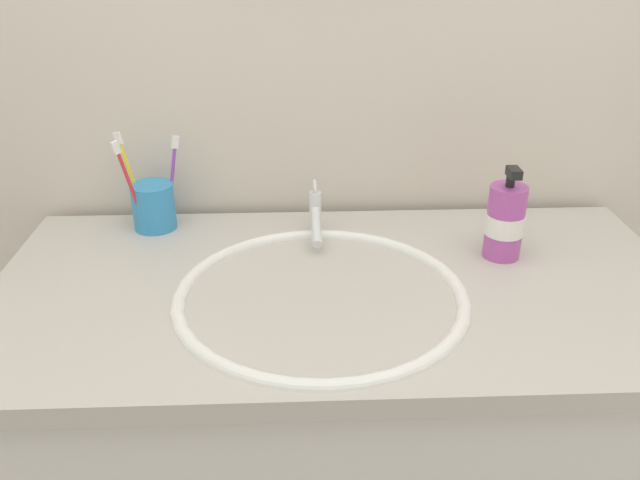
# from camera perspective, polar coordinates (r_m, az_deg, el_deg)

# --- Properties ---
(tiled_wall_back) EXTENTS (2.40, 0.04, 2.40)m
(tiled_wall_back) POSITION_cam_1_polar(r_m,az_deg,el_deg) (1.34, 0.95, 16.29)
(tiled_wall_back) COLOR beige
(tiled_wall_back) RESTS_ON ground
(vanity_counter) EXTENTS (1.20, 0.61, 0.87)m
(vanity_counter) POSITION_cam_1_polar(r_m,az_deg,el_deg) (1.39, 1.56, -19.37)
(vanity_counter) COLOR silver
(vanity_counter) RESTS_ON ground
(sink_basin) EXTENTS (0.49, 0.49, 0.10)m
(sink_basin) POSITION_cam_1_polar(r_m,az_deg,el_deg) (1.10, 0.07, -6.34)
(sink_basin) COLOR white
(sink_basin) RESTS_ON vanity_counter
(faucet) EXTENTS (0.02, 0.15, 0.10)m
(faucet) POSITION_cam_1_polar(r_m,az_deg,el_deg) (1.27, -0.38, 2.06)
(faucet) COLOR silver
(faucet) RESTS_ON sink_basin
(toothbrush_cup) EXTENTS (0.08, 0.08, 0.09)m
(toothbrush_cup) POSITION_cam_1_polar(r_m,az_deg,el_deg) (1.35, -14.29, 2.86)
(toothbrush_cup) COLOR #338CCC
(toothbrush_cup) RESTS_ON vanity_counter
(toothbrush_yellow) EXTENTS (0.06, 0.03, 0.19)m
(toothbrush_yellow) POSITION_cam_1_polar(r_m,az_deg,el_deg) (1.35, -16.17, 5.61)
(toothbrush_yellow) COLOR yellow
(toothbrush_yellow) RESTS_ON toothbrush_cup
(toothbrush_red) EXTENTS (0.05, 0.04, 0.19)m
(toothbrush_red) POSITION_cam_1_polar(r_m,az_deg,el_deg) (1.30, -16.31, 4.89)
(toothbrush_red) COLOR red
(toothbrush_red) RESTS_ON toothbrush_cup
(toothbrush_purple) EXTENTS (0.04, 0.03, 0.18)m
(toothbrush_purple) POSITION_cam_1_polar(r_m,az_deg,el_deg) (1.34, -12.73, 5.60)
(toothbrush_purple) COLOR purple
(toothbrush_purple) RESTS_ON toothbrush_cup
(soap_dispenser) EXTENTS (0.07, 0.07, 0.18)m
(soap_dispenser) POSITION_cam_1_polar(r_m,az_deg,el_deg) (1.23, 15.81, 1.57)
(soap_dispenser) COLOR #B24CA5
(soap_dispenser) RESTS_ON vanity_counter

